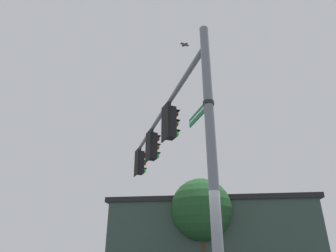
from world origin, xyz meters
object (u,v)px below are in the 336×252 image
object	(u,v)px
traffic_light_nearest_pole	(171,123)
street_name_sign	(202,111)
traffic_light_mid_inner	(153,146)
traffic_light_mid_outer	(140,163)
bird_flying	(185,45)

from	to	relation	value
traffic_light_nearest_pole	street_name_sign	distance (m)	2.58
traffic_light_mid_inner	traffic_light_mid_outer	bearing A→B (deg)	173.74
traffic_light_nearest_pole	traffic_light_mid_inner	xyz separation A→B (m)	(-2.28, 0.25, 0.00)
traffic_light_mid_inner	traffic_light_mid_outer	size ratio (longest dim) A/B	1.00
street_name_sign	bird_flying	size ratio (longest dim) A/B	3.00
traffic_light_nearest_pole	bird_flying	bearing A→B (deg)	48.71
traffic_light_nearest_pole	traffic_light_mid_inner	distance (m)	2.29
traffic_light_mid_inner	street_name_sign	size ratio (longest dim) A/B	1.05
traffic_light_nearest_pole	traffic_light_mid_inner	size ratio (longest dim) A/B	1.00
traffic_light_mid_outer	bird_flying	distance (m)	5.73
traffic_light_mid_inner	traffic_light_mid_outer	distance (m)	2.29
traffic_light_nearest_pole	traffic_light_mid_outer	size ratio (longest dim) A/B	1.00
traffic_light_mid_inner	traffic_light_mid_outer	world-z (taller)	same
traffic_light_nearest_pole	bird_flying	xyz separation A→B (m)	(0.35, 0.40, 2.95)
traffic_light_mid_outer	traffic_light_nearest_pole	bearing A→B (deg)	-6.26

